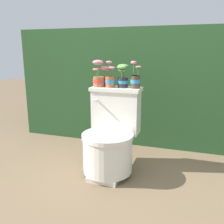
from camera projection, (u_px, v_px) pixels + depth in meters
name	position (u px, v px, depth m)	size (l,w,h in m)	color
ground_plane	(113.00, 177.00, 2.10)	(12.00, 12.00, 0.00)	brown
hedge_backdrop	(142.00, 85.00, 2.98)	(2.80, 0.69, 1.28)	#234723
toilet	(111.00, 138.00, 2.14)	(0.44, 0.55, 0.72)	silver
potted_plant_left	(100.00, 77.00, 2.21)	(0.16, 0.13, 0.24)	#9E5638
potted_plant_midleft	(110.00, 79.00, 2.18)	(0.10, 0.09, 0.23)	#9E5638
potted_plant_middle	(123.00, 77.00, 2.16)	(0.10, 0.11, 0.20)	#262628
potted_plant_midright	(135.00, 79.00, 2.12)	(0.09, 0.08, 0.23)	#47382D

